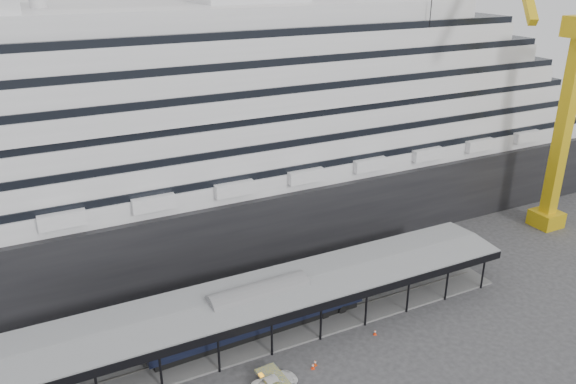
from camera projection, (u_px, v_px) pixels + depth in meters
name	position (u px, v px, depth m)	size (l,w,h in m)	color
ground	(301.00, 352.00, 58.84)	(200.00, 200.00, 0.00)	#323235
cruise_ship	(196.00, 113.00, 78.34)	(130.00, 30.00, 43.90)	black
platform_canopy	(280.00, 308.00, 62.08)	(56.00, 9.18, 5.30)	slate
crane_yellow	(561.00, 98.00, 79.36)	(23.83, 18.78, 47.60)	gold
port_truck	(275.00, 382.00, 53.68)	(2.08, 4.52, 1.26)	white
pullman_carriage	(259.00, 309.00, 60.80)	(25.31, 3.99, 24.77)	black
traffic_cone_left	(315.00, 363.00, 56.70)	(0.41, 0.41, 0.70)	#D33D0B
traffic_cone_mid	(313.00, 366.00, 56.25)	(0.44, 0.44, 0.69)	#F9380D
traffic_cone_right	(375.00, 332.00, 61.41)	(0.43, 0.43, 0.67)	#F3360D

